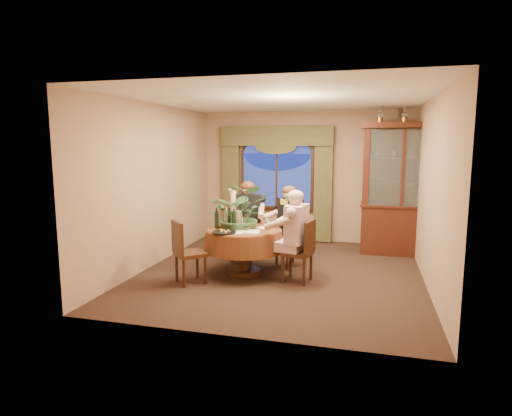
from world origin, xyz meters
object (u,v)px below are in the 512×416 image
(chair_back_right, at_px, (290,239))
(oil_lamp_left, at_px, (380,114))
(wine_bottle_1, at_px, (233,218))
(wine_bottle_2, at_px, (230,217))
(chair_back, at_px, (240,234))
(person_back, at_px, (248,221))
(china_cabinet, at_px, (401,190))
(olive_bowl, at_px, (245,228))
(centerpiece_plant, at_px, (241,190))
(wine_bottle_4, at_px, (217,218))
(person_scarf, at_px, (290,226))
(dining_table, at_px, (244,251))
(oil_lamp_center, at_px, (405,113))
(stoneware_vase, at_px, (239,219))
(oil_lamp_right, at_px, (430,113))
(person_pink, at_px, (296,236))
(wine_bottle_0, at_px, (226,217))
(chair_front_left, at_px, (190,252))
(wine_bottle_3, at_px, (234,219))
(chair_right, at_px, (297,251))

(chair_back_right, bearing_deg, oil_lamp_left, -89.74)
(wine_bottle_1, relative_size, wine_bottle_2, 1.00)
(chair_back, distance_m, person_back, 0.30)
(china_cabinet, bearing_deg, chair_back, -157.67)
(china_cabinet, bearing_deg, olive_bowl, -140.28)
(centerpiece_plant, relative_size, wine_bottle_4, 3.22)
(person_scarf, distance_m, wine_bottle_2, 1.06)
(dining_table, bearing_deg, person_scarf, 44.20)
(chair_back_right, bearing_deg, wine_bottle_4, 77.57)
(oil_lamp_center, distance_m, chair_back, 3.77)
(wine_bottle_2, distance_m, wine_bottle_4, 0.25)
(chair_back, distance_m, stoneware_vase, 0.82)
(oil_lamp_right, bearing_deg, person_pink, -133.77)
(chair_back_right, xyz_separation_m, wine_bottle_0, (-1.00, -0.51, 0.44))
(wine_bottle_2, bearing_deg, wine_bottle_0, -155.41)
(person_pink, bearing_deg, oil_lamp_right, -32.99)
(oil_lamp_left, height_order, wine_bottle_2, oil_lamp_left)
(stoneware_vase, bearing_deg, chair_back, 104.99)
(chair_back_right, bearing_deg, olive_bowl, 94.53)
(wine_bottle_4, bearing_deg, oil_lamp_right, 30.95)
(dining_table, relative_size, wine_bottle_1, 3.95)
(dining_table, xyz_separation_m, centerpiece_plant, (-0.08, 0.13, 0.99))
(person_pink, distance_m, olive_bowl, 0.86)
(oil_lamp_left, bearing_deg, wine_bottle_2, -141.91)
(oil_lamp_left, distance_m, oil_lamp_right, 0.87)
(chair_front_left, bearing_deg, chair_back_right, 90.02)
(olive_bowl, relative_size, wine_bottle_1, 0.48)
(dining_table, bearing_deg, wine_bottle_0, 161.94)
(wine_bottle_4, bearing_deg, chair_front_left, -110.23)
(oil_lamp_right, bearing_deg, chair_front_left, -144.01)
(dining_table, relative_size, wine_bottle_3, 3.95)
(stoneware_vase, bearing_deg, wine_bottle_3, -94.54)
(wine_bottle_4, bearing_deg, oil_lamp_center, 34.52)
(dining_table, relative_size, chair_right, 1.36)
(chair_right, relative_size, wine_bottle_0, 2.91)
(person_back, bearing_deg, china_cabinet, -167.15)
(person_pink, xyz_separation_m, wine_bottle_1, (-1.09, 0.23, 0.20))
(dining_table, bearing_deg, chair_back, 110.69)
(olive_bowl, height_order, wine_bottle_4, wine_bottle_4)
(dining_table, height_order, wine_bottle_2, wine_bottle_2)
(olive_bowl, bearing_deg, chair_back_right, 48.13)
(chair_back_right, bearing_deg, chair_right, 153.84)
(chair_front_left, height_order, person_pink, person_pink)
(wine_bottle_3, relative_size, wine_bottle_4, 1.00)
(wine_bottle_1, bearing_deg, centerpiece_plant, 28.65)
(chair_right, height_order, centerpiece_plant, centerpiece_plant)
(centerpiece_plant, distance_m, wine_bottle_3, 0.50)
(chair_back_right, xyz_separation_m, person_back, (-0.81, 0.18, 0.25))
(chair_right, xyz_separation_m, wine_bottle_3, (-1.05, 0.09, 0.44))
(chair_back, height_order, chair_front_left, same)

